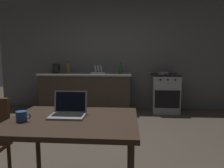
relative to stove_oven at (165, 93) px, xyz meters
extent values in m
plane|color=#473D33|center=(-1.22, -2.21, -0.44)|extent=(12.00, 12.00, 0.00)
cube|color=#5A5958|center=(-0.92, 0.35, 0.90)|extent=(6.40, 0.10, 2.68)
cube|color=#382D23|center=(-1.86, 0.00, -0.02)|extent=(2.10, 0.60, 0.85)
cube|color=gray|center=(-1.86, 0.00, 0.42)|extent=(2.16, 0.64, 0.04)
cube|color=gray|center=(0.00, 0.00, -0.02)|extent=(0.60, 0.60, 0.85)
cube|color=black|center=(0.00, 0.00, 0.42)|extent=(0.60, 0.60, 0.04)
cube|color=black|center=(0.00, -0.30, -0.09)|extent=(0.54, 0.01, 0.39)
cylinder|color=black|center=(-0.16, -0.31, 0.34)|extent=(0.04, 0.02, 0.04)
cylinder|color=black|center=(0.00, -0.31, 0.34)|extent=(0.04, 0.02, 0.04)
cylinder|color=black|center=(0.16, -0.31, 0.34)|extent=(0.04, 0.02, 0.04)
cube|color=#332319|center=(-1.34, -3.15, 0.26)|extent=(1.15, 0.90, 0.04)
cylinder|color=#332319|center=(-1.86, -2.76, -0.10)|extent=(0.05, 0.05, 0.68)
cylinder|color=#332319|center=(-0.83, -2.76, -0.10)|extent=(0.05, 0.05, 0.68)
cylinder|color=#4C331E|center=(-2.02, -3.05, -0.23)|extent=(0.04, 0.04, 0.42)
cube|color=#99999E|center=(-1.41, -3.10, 0.29)|extent=(0.32, 0.22, 0.02)
cube|color=black|center=(-1.41, -3.09, 0.30)|extent=(0.28, 0.12, 0.00)
cube|color=#99999E|center=(-1.41, -2.98, 0.40)|extent=(0.32, 0.04, 0.21)
cube|color=black|center=(-1.41, -2.98, 0.40)|extent=(0.29, 0.03, 0.18)
cylinder|color=black|center=(-2.59, 0.00, 0.45)|extent=(0.16, 0.16, 0.02)
cylinder|color=black|center=(-2.59, 0.00, 0.56)|extent=(0.15, 0.15, 0.20)
cylinder|color=black|center=(-2.59, 0.00, 0.67)|extent=(0.09, 0.09, 0.02)
cube|color=black|center=(-2.50, 0.00, 0.58)|extent=(0.02, 0.02, 0.14)
cylinder|color=#19592D|center=(-1.04, -0.05, 0.53)|extent=(0.08, 0.08, 0.17)
cone|color=#19592D|center=(-1.04, -0.05, 0.65)|extent=(0.08, 0.08, 0.06)
cylinder|color=black|center=(-1.04, -0.05, 0.69)|extent=(0.04, 0.04, 0.02)
cylinder|color=gray|center=(-0.06, -0.02, 0.45)|extent=(0.26, 0.26, 0.01)
torus|color=gray|center=(-0.06, -0.02, 0.48)|extent=(0.27, 0.27, 0.02)
cylinder|color=black|center=(-0.06, -0.24, 0.46)|extent=(0.02, 0.18, 0.02)
cylinder|color=#264C8C|center=(-1.76, -3.26, 0.32)|extent=(0.09, 0.09, 0.09)
torus|color=#264C8C|center=(-1.71, -3.26, 0.33)|extent=(0.05, 0.01, 0.05)
cube|color=silver|center=(-1.55, 0.00, 0.46)|extent=(0.34, 0.26, 0.03)
cylinder|color=white|center=(-1.62, 0.00, 0.56)|extent=(0.04, 0.18, 0.18)
cylinder|color=white|center=(-1.55, 0.00, 0.56)|extent=(0.04, 0.18, 0.18)
cylinder|color=white|center=(-1.48, 0.00, 0.56)|extent=(0.04, 0.18, 0.18)
cylinder|color=#8C601E|center=(-2.31, 0.08, 0.54)|extent=(0.07, 0.07, 0.19)
cone|color=#8C601E|center=(-2.31, 0.08, 0.67)|extent=(0.07, 0.07, 0.06)
cylinder|color=black|center=(-2.31, 0.08, 0.71)|extent=(0.03, 0.03, 0.02)
camera|label=1|loc=(-0.85, -4.96, 0.83)|focal=34.10mm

